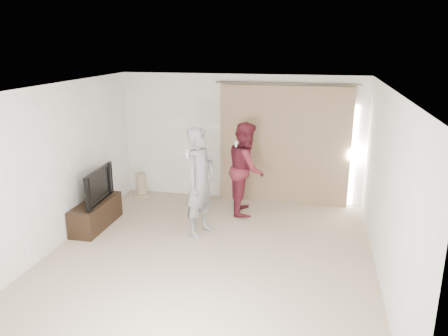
{
  "coord_description": "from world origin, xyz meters",
  "views": [
    {
      "loc": [
        1.52,
        -5.91,
        3.23
      ],
      "look_at": [
        -0.01,
        1.2,
        1.1
      ],
      "focal_mm": 35.0,
      "sensor_mm": 36.0,
      "label": 1
    }
  ],
  "objects_px": {
    "person_man": "(200,182)",
    "person_woman": "(246,168)",
    "tv_console": "(96,214)",
    "tv": "(94,185)"
  },
  "relations": [
    {
      "from": "person_man",
      "to": "person_woman",
      "type": "relative_size",
      "value": 1.05
    },
    {
      "from": "person_man",
      "to": "person_woman",
      "type": "xyz_separation_m",
      "value": [
        0.6,
        1.14,
        -0.05
      ]
    },
    {
      "from": "tv",
      "to": "person_woman",
      "type": "bearing_deg",
      "value": -66.73
    },
    {
      "from": "tv",
      "to": "person_man",
      "type": "distance_m",
      "value": 1.92
    },
    {
      "from": "tv",
      "to": "person_woman",
      "type": "relative_size",
      "value": 0.6
    },
    {
      "from": "person_man",
      "to": "person_woman",
      "type": "distance_m",
      "value": 1.29
    },
    {
      "from": "tv",
      "to": "person_woman",
      "type": "distance_m",
      "value": 2.82
    },
    {
      "from": "tv",
      "to": "person_man",
      "type": "bearing_deg",
      "value": -89.64
    },
    {
      "from": "tv_console",
      "to": "tv",
      "type": "xyz_separation_m",
      "value": [
        0.0,
        0.0,
        0.54
      ]
    },
    {
      "from": "tv_console",
      "to": "tv",
      "type": "bearing_deg",
      "value": 90.0
    }
  ]
}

